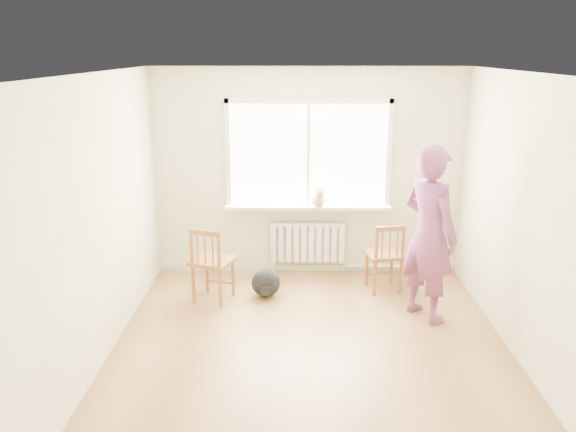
{
  "coord_description": "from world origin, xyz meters",
  "views": [
    {
      "loc": [
        -0.15,
        -4.9,
        2.9
      ],
      "look_at": [
        -0.24,
        1.2,
        1.08
      ],
      "focal_mm": 35.0,
      "sensor_mm": 36.0,
      "label": 1
    }
  ],
  "objects_px": {
    "cat": "(318,198)",
    "person": "(429,234)",
    "chair_right": "(386,257)",
    "chair_left": "(211,264)",
    "backpack": "(266,283)"
  },
  "relations": [
    {
      "from": "person",
      "to": "backpack",
      "type": "distance_m",
      "value": 2.04
    },
    {
      "from": "chair_left",
      "to": "chair_right",
      "type": "relative_size",
      "value": 1.05
    },
    {
      "from": "cat",
      "to": "backpack",
      "type": "bearing_deg",
      "value": -140.29
    },
    {
      "from": "chair_left",
      "to": "chair_right",
      "type": "xyz_separation_m",
      "value": [
        2.11,
        0.32,
        -0.02
      ]
    },
    {
      "from": "chair_left",
      "to": "person",
      "type": "relative_size",
      "value": 0.48
    },
    {
      "from": "chair_right",
      "to": "cat",
      "type": "relative_size",
      "value": 1.91
    },
    {
      "from": "chair_left",
      "to": "person",
      "type": "bearing_deg",
      "value": -169.76
    },
    {
      "from": "chair_left",
      "to": "person",
      "type": "height_order",
      "value": "person"
    },
    {
      "from": "cat",
      "to": "person",
      "type": "bearing_deg",
      "value": -50.99
    },
    {
      "from": "chair_left",
      "to": "cat",
      "type": "relative_size",
      "value": 2.01
    },
    {
      "from": "person",
      "to": "backpack",
      "type": "bearing_deg",
      "value": 40.57
    },
    {
      "from": "chair_right",
      "to": "person",
      "type": "distance_m",
      "value": 0.93
    },
    {
      "from": "backpack",
      "to": "person",
      "type": "bearing_deg",
      "value": -15.45
    },
    {
      "from": "chair_right",
      "to": "person",
      "type": "height_order",
      "value": "person"
    },
    {
      "from": "person",
      "to": "backpack",
      "type": "relative_size",
      "value": 5.61
    }
  ]
}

